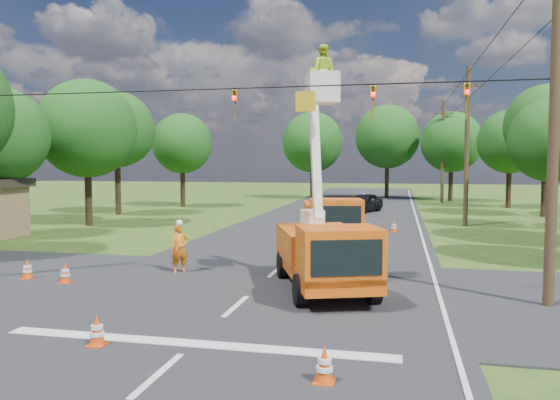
% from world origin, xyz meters
% --- Properties ---
extents(ground, '(140.00, 140.00, 0.00)m').
position_xyz_m(ground, '(0.00, 20.00, 0.00)').
color(ground, '#234C17').
rests_on(ground, ground).
extents(road_main, '(12.00, 100.00, 0.06)m').
position_xyz_m(road_main, '(0.00, 20.00, 0.00)').
color(road_main, black).
rests_on(road_main, ground).
extents(road_cross, '(56.00, 10.00, 0.07)m').
position_xyz_m(road_cross, '(0.00, 2.00, 0.00)').
color(road_cross, black).
rests_on(road_cross, ground).
extents(stop_bar, '(9.00, 0.45, 0.02)m').
position_xyz_m(stop_bar, '(0.00, -3.20, 0.00)').
color(stop_bar, silver).
rests_on(stop_bar, ground).
extents(edge_line, '(0.12, 90.00, 0.02)m').
position_xyz_m(edge_line, '(5.60, 20.00, 0.00)').
color(edge_line, silver).
rests_on(edge_line, ground).
extents(bucket_truck, '(4.09, 6.39, 7.71)m').
position_xyz_m(bucket_truck, '(2.13, 2.50, 1.63)').
color(bucket_truck, '#EC5810').
rests_on(bucket_truck, ground).
extents(second_truck, '(3.61, 6.67, 2.37)m').
position_xyz_m(second_truck, '(1.18, 12.24, 1.23)').
color(second_truck, '#EC5810').
rests_on(second_truck, ground).
extents(ground_worker, '(0.79, 0.73, 1.80)m').
position_xyz_m(ground_worker, '(-3.38, 4.11, 0.90)').
color(ground_worker, orange).
rests_on(ground_worker, ground).
extents(distant_car, '(3.33, 4.86, 1.53)m').
position_xyz_m(distant_car, '(1.57, 29.98, 0.77)').
color(distant_car, black).
rests_on(distant_car, ground).
extents(traffic_cone_0, '(0.38, 0.38, 0.71)m').
position_xyz_m(traffic_cone_0, '(-2.03, -3.72, 0.36)').
color(traffic_cone_0, '#E5450C').
rests_on(traffic_cone_0, ground).
extents(traffic_cone_1, '(0.38, 0.38, 0.71)m').
position_xyz_m(traffic_cone_1, '(3.10, -4.64, 0.36)').
color(traffic_cone_1, '#E5450C').
rests_on(traffic_cone_1, ground).
extents(traffic_cone_2, '(0.38, 0.38, 0.71)m').
position_xyz_m(traffic_cone_2, '(1.42, 6.44, 0.36)').
color(traffic_cone_2, '#E5450C').
rests_on(traffic_cone_2, ground).
extents(traffic_cone_3, '(0.38, 0.38, 0.71)m').
position_xyz_m(traffic_cone_3, '(1.41, 10.22, 0.36)').
color(traffic_cone_3, '#E5450C').
rests_on(traffic_cone_3, ground).
extents(traffic_cone_4, '(0.38, 0.38, 0.71)m').
position_xyz_m(traffic_cone_4, '(-6.44, 1.69, 0.36)').
color(traffic_cone_4, '#E5450C').
rests_on(traffic_cone_4, ground).
extents(traffic_cone_5, '(0.38, 0.38, 0.71)m').
position_xyz_m(traffic_cone_5, '(-8.10, 1.99, 0.36)').
color(traffic_cone_5, '#E5450C').
rests_on(traffic_cone_5, ground).
extents(traffic_cone_7, '(0.38, 0.38, 0.71)m').
position_xyz_m(traffic_cone_7, '(4.11, 17.36, 0.36)').
color(traffic_cone_7, '#E5450C').
rests_on(traffic_cone_7, ground).
extents(pole_right_near, '(1.80, 0.30, 10.00)m').
position_xyz_m(pole_right_near, '(8.50, 2.00, 5.11)').
color(pole_right_near, '#4C3823').
rests_on(pole_right_near, ground).
extents(pole_right_mid, '(1.80, 0.30, 10.00)m').
position_xyz_m(pole_right_mid, '(8.50, 22.00, 5.11)').
color(pole_right_mid, '#4C3823').
rests_on(pole_right_mid, ground).
extents(pole_right_far, '(1.80, 0.30, 10.00)m').
position_xyz_m(pole_right_far, '(8.50, 42.00, 5.11)').
color(pole_right_far, '#4C3823').
rests_on(pole_right_far, ground).
extents(signal_span, '(18.00, 0.29, 1.07)m').
position_xyz_m(signal_span, '(2.23, 1.99, 5.88)').
color(signal_span, black).
rests_on(signal_span, ground).
extents(tree_left_d, '(6.20, 6.20, 9.24)m').
position_xyz_m(tree_left_d, '(-15.00, 17.00, 6.12)').
color(tree_left_d, '#382616').
rests_on(tree_left_d, ground).
extents(tree_left_e, '(5.80, 5.80, 9.41)m').
position_xyz_m(tree_left_e, '(-16.80, 24.00, 6.49)').
color(tree_left_e, '#382616').
rests_on(tree_left_e, ground).
extents(tree_left_f, '(5.40, 5.40, 8.40)m').
position_xyz_m(tree_left_f, '(-14.80, 32.00, 5.69)').
color(tree_left_f, '#382616').
rests_on(tree_left_f, ground).
extents(tree_right_c, '(5.00, 5.00, 7.83)m').
position_xyz_m(tree_right_c, '(13.20, 21.00, 5.31)').
color(tree_right_c, '#382616').
rests_on(tree_right_c, ground).
extents(tree_right_d, '(6.00, 6.00, 9.70)m').
position_xyz_m(tree_right_d, '(14.80, 29.00, 6.68)').
color(tree_right_d, '#382616').
rests_on(tree_right_d, ground).
extents(tree_right_e, '(5.60, 5.60, 8.63)m').
position_xyz_m(tree_right_e, '(13.80, 37.00, 5.81)').
color(tree_right_e, '#382616').
rests_on(tree_right_e, ground).
extents(tree_far_a, '(6.60, 6.60, 9.50)m').
position_xyz_m(tree_far_a, '(-5.00, 45.00, 6.19)').
color(tree_far_a, '#382616').
rests_on(tree_far_a, ground).
extents(tree_far_b, '(7.00, 7.00, 10.32)m').
position_xyz_m(tree_far_b, '(3.00, 47.00, 6.81)').
color(tree_far_b, '#382616').
rests_on(tree_far_b, ground).
extents(tree_far_c, '(6.20, 6.20, 9.18)m').
position_xyz_m(tree_far_c, '(9.50, 44.00, 6.06)').
color(tree_far_c, '#382616').
rests_on(tree_far_c, ground).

